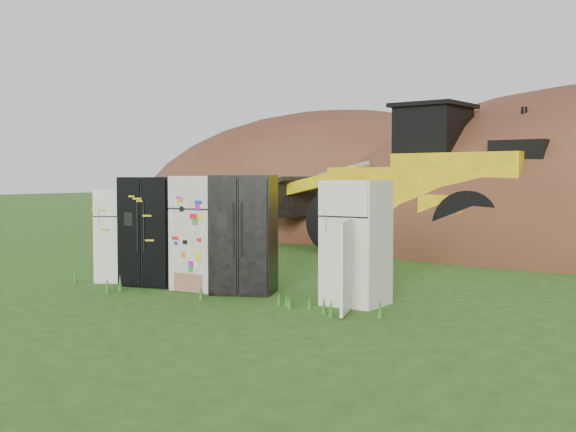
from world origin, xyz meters
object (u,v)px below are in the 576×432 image
fridge_leftmost (120,236)px  fridge_dark_mid (244,234)px  wheel_loader (399,179)px  fridge_open_door (356,243)px  fridge_sticker (204,233)px  fridge_black_side (154,231)px

fridge_leftmost → fridge_dark_mid: 2.66m
fridge_leftmost → wheel_loader: 7.85m
fridge_leftmost → wheel_loader: bearing=50.8°
fridge_open_door → wheel_loader: (-2.34, 7.43, 0.91)m
fridge_sticker → fridge_dark_mid: bearing=3.3°
fridge_leftmost → fridge_open_door: size_ratio=0.90×
fridge_dark_mid → fridge_open_door: 2.03m
fridge_sticker → wheel_loader: wheel_loader is taller
fridge_sticker → fridge_dark_mid: size_ratio=0.99×
fridge_black_side → fridge_sticker: bearing=-8.6°
fridge_dark_mid → fridge_open_door: (2.03, -0.06, -0.04)m
fridge_leftmost → fridge_open_door: fridge_open_door is taller
fridge_black_side → fridge_open_door: bearing=-10.2°
fridge_dark_mid → fridge_open_door: size_ratio=1.04×
fridge_black_side → fridge_leftmost: bearing=168.1°
fridge_leftmost → fridge_dark_mid: fridge_dark_mid is taller
fridge_dark_mid → fridge_sticker: bearing=162.5°
fridge_open_door → fridge_black_side: bearing=-176.7°
fridge_leftmost → fridge_open_door: 4.69m
fridge_leftmost → fridge_sticker: fridge_sticker is taller
fridge_leftmost → fridge_sticker: (1.87, 0.01, 0.12)m
fridge_black_side → fridge_open_door: 3.87m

